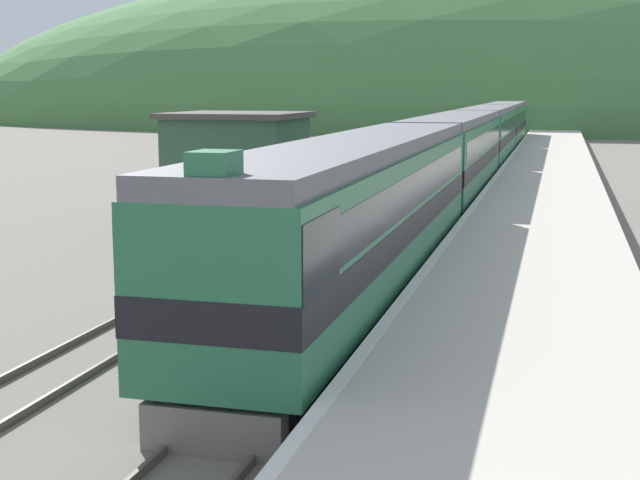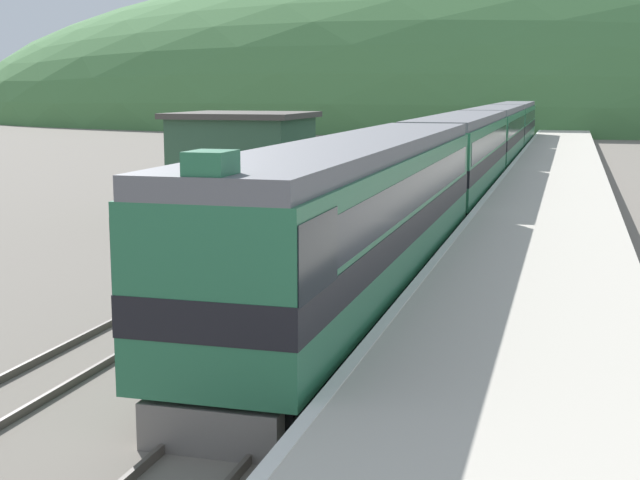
% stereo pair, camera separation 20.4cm
% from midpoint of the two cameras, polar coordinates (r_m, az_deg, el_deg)
% --- Properties ---
extents(track_main, '(1.52, 180.00, 0.16)m').
position_cam_midpoint_polar(track_main, '(64.24, 10.51, 4.59)').
color(track_main, '#4C443D').
rests_on(track_main, ground).
extents(track_siding, '(1.52, 180.00, 0.16)m').
position_cam_midpoint_polar(track_siding, '(64.74, 6.56, 4.73)').
color(track_siding, '#4C443D').
rests_on(track_siding, ground).
extents(platform, '(5.44, 140.00, 1.00)m').
position_cam_midpoint_polar(platform, '(44.10, 14.04, 2.76)').
color(platform, '#BCB5A5').
rests_on(platform, ground).
extents(distant_hills, '(207.69, 93.46, 53.27)m').
position_cam_midpoint_polar(distant_hills, '(150.16, 13.22, 7.29)').
color(distant_hills, '#477A42').
rests_on(distant_hills, ground).
extents(station_shed, '(5.64, 5.56, 4.57)m').
position_cam_midpoint_polar(station_shed, '(39.24, -5.43, 4.84)').
color(station_shed, '#385B42').
rests_on(station_shed, ground).
extents(express_train_lead_car, '(2.99, 21.40, 4.67)m').
position_cam_midpoint_polar(express_train_lead_car, '(23.16, 2.28, 1.65)').
color(express_train_lead_car, black).
rests_on(express_train_lead_car, ground).
extents(carriage_second, '(2.98, 19.56, 4.31)m').
position_cam_midpoint_polar(carriage_second, '(44.37, 8.50, 5.38)').
color(carriage_second, black).
rests_on(carriage_second, ground).
extents(carriage_third, '(2.98, 19.56, 4.31)m').
position_cam_midpoint_polar(carriage_third, '(64.67, 10.62, 6.63)').
color(carriage_third, black).
rests_on(carriage_third, ground).
extents(carriage_fourth, '(2.98, 19.56, 4.31)m').
position_cam_midpoint_polar(carriage_fourth, '(85.04, 11.73, 7.29)').
color(carriage_fourth, black).
rests_on(carriage_fourth, ground).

